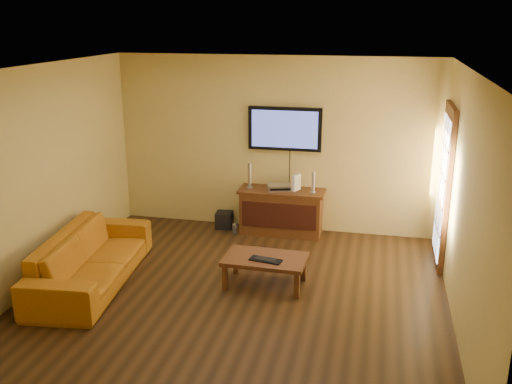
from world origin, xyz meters
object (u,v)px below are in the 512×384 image
(television, at_px, (285,129))
(subwoofer, at_px, (224,220))
(speaker_left, at_px, (250,176))
(game_console, at_px, (296,183))
(speaker_right, at_px, (313,183))
(av_receiver, at_px, (279,187))
(sofa, at_px, (91,250))
(media_console, at_px, (281,212))
(bottle, at_px, (234,229))
(keyboard, at_px, (266,260))
(coffee_table, at_px, (265,261))

(television, bearing_deg, subwoofer, -170.12)
(speaker_left, xyz_separation_m, game_console, (0.73, 0.02, -0.06))
(television, bearing_deg, game_console, -38.03)
(speaker_right, height_order, av_receiver, speaker_right)
(game_console, bearing_deg, sofa, -110.98)
(television, distance_m, sofa, 3.38)
(speaker_right, xyz_separation_m, subwoofer, (-1.42, 0.07, -0.72))
(media_console, xyz_separation_m, bottle, (-0.70, -0.22, -0.26))
(speaker_left, bearing_deg, media_console, -1.53)
(bottle, relative_size, keyboard, 0.47)
(subwoofer, xyz_separation_m, keyboard, (1.08, -1.97, 0.26))
(game_console, height_order, keyboard, game_console)
(media_console, height_order, speaker_right, speaker_right)
(media_console, relative_size, bottle, 6.73)
(game_console, bearing_deg, television, 165.92)
(media_console, relative_size, television, 1.17)
(media_console, height_order, game_console, game_console)
(coffee_table, bearing_deg, television, 93.41)
(speaker_right, height_order, game_console, speaker_right)
(game_console, bearing_deg, av_receiver, -149.71)
(av_receiver, xyz_separation_m, bottle, (-0.66, -0.23, -0.65))
(television, bearing_deg, media_console, -90.00)
(bottle, distance_m, keyboard, 1.92)
(television, relative_size, bottle, 5.77)
(av_receiver, distance_m, bottle, 0.95)
(av_receiver, bearing_deg, coffee_table, -102.57)
(av_receiver, distance_m, subwoofer, 1.09)
(av_receiver, bearing_deg, bottle, -178.10)
(sofa, distance_m, bottle, 2.43)
(coffee_table, distance_m, game_console, 1.93)
(television, relative_size, coffee_table, 1.08)
(sofa, height_order, speaker_left, speaker_left)
(game_console, xyz_separation_m, keyboard, (-0.07, -1.96, -0.44))
(speaker_left, relative_size, av_receiver, 1.11)
(television, bearing_deg, bottle, -148.07)
(media_console, xyz_separation_m, av_receiver, (-0.04, 0.01, 0.39))
(speaker_left, bearing_deg, sofa, -124.32)
(speaker_left, distance_m, speaker_right, 0.99)
(coffee_table, height_order, sofa, sofa)
(media_console, xyz_separation_m, speaker_left, (-0.51, 0.01, 0.53))
(bottle, bearing_deg, sofa, -123.79)
(coffee_table, height_order, subwoofer, coffee_table)
(coffee_table, distance_m, speaker_left, 2.02)
(keyboard, bearing_deg, sofa, -172.20)
(media_console, bearing_deg, game_console, 9.49)
(speaker_right, height_order, bottle, speaker_right)
(television, xyz_separation_m, speaker_left, (-0.51, -0.20, -0.73))
(television, distance_m, keyboard, 2.46)
(television, xyz_separation_m, subwoofer, (-0.93, -0.16, -1.48))
(speaker_left, height_order, subwoofer, speaker_left)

